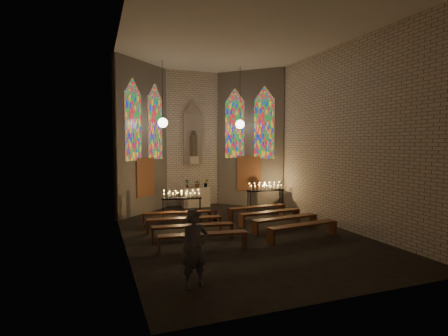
{
  "coord_description": "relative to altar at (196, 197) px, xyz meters",
  "views": [
    {
      "loc": [
        -4.82,
        -11.79,
        3.25
      ],
      "look_at": [
        0.01,
        1.25,
        2.28
      ],
      "focal_mm": 28.0,
      "sensor_mm": 36.0,
      "label": 1
    }
  ],
  "objects": [
    {
      "name": "pew_left_2",
      "position": [
        -1.78,
        -5.99,
        -0.07
      ],
      "size": [
        2.76,
        0.7,
        0.52
      ],
      "rotation": [
        0.0,
        0.0,
        -0.12
      ],
      "color": "#5A2F19",
      "rests_on": "ground"
    },
    {
      "name": "room",
      "position": [
        -0.0,
        -2.08,
        3.22
      ],
      "size": [
        8.22,
        12.43,
        7.0
      ],
      "color": "beige",
      "rests_on": "ground"
    },
    {
      "name": "pew_left_3",
      "position": [
        -1.78,
        -7.19,
        -0.07
      ],
      "size": [
        2.76,
        0.7,
        0.52
      ],
      "rotation": [
        0.0,
        0.0,
        -0.12
      ],
      "color": "#5A2F19",
      "rests_on": "ground"
    },
    {
      "name": "pew_left_1",
      "position": [
        -1.78,
        -4.79,
        -0.07
      ],
      "size": [
        2.76,
        0.7,
        0.52
      ],
      "rotation": [
        0.0,
        0.0,
        -0.12
      ],
      "color": "#5A2F19",
      "rests_on": "ground"
    },
    {
      "name": "pew_right_0",
      "position": [
        1.78,
        -3.59,
        -0.07
      ],
      "size": [
        2.76,
        0.7,
        0.52
      ],
      "rotation": [
        0.0,
        0.0,
        0.12
      ],
      "color": "#5A2F19",
      "rests_on": "ground"
    },
    {
      "name": "pew_left_0",
      "position": [
        -1.78,
        -3.59,
        -0.07
      ],
      "size": [
        2.76,
        0.7,
        0.52
      ],
      "rotation": [
        0.0,
        0.0,
        -0.12
      ],
      "color": "#5A2F19",
      "rests_on": "ground"
    },
    {
      "name": "altar",
      "position": [
        0.0,
        0.0,
        0.0
      ],
      "size": [
        1.4,
        0.6,
        1.0
      ],
      "primitive_type": "cube",
      "color": "beige",
      "rests_on": "ground"
    },
    {
      "name": "votive_stand_right",
      "position": [
        2.78,
        -2.41,
        0.63
      ],
      "size": [
        1.8,
        0.48,
        1.32
      ],
      "rotation": [
        0.0,
        0.0,
        -0.03
      ],
      "color": "black",
      "rests_on": "ground"
    },
    {
      "name": "aisle_flower_pot",
      "position": [
        -0.09,
        -3.46,
        -0.27
      ],
      "size": [
        0.34,
        0.34,
        0.46
      ],
      "primitive_type": "imported",
      "rotation": [
        0.0,
        0.0,
        -0.43
      ],
      "color": "#4C723F",
      "rests_on": "ground"
    },
    {
      "name": "votive_stand_left",
      "position": [
        -1.45,
        -2.98,
        0.55
      ],
      "size": [
        1.7,
        0.67,
        1.22
      ],
      "rotation": [
        0.0,
        0.0,
        -0.17
      ],
      "color": "black",
      "rests_on": "ground"
    },
    {
      "name": "flower_vase_right",
      "position": [
        0.55,
        -0.05,
        0.72
      ],
      "size": [
        0.26,
        0.22,
        0.44
      ],
      "primitive_type": "imported",
      "rotation": [
        0.0,
        0.0,
        -0.12
      ],
      "color": "#4C723F",
      "rests_on": "altar"
    },
    {
      "name": "visitor",
      "position": [
        -2.75,
        -9.77,
        0.39
      ],
      "size": [
        0.71,
        0.52,
        1.78
      ],
      "primitive_type": "imported",
      "rotation": [
        0.0,
        0.0,
        0.16
      ],
      "color": "#474851",
      "rests_on": "ground"
    },
    {
      "name": "floor",
      "position": [
        0.0,
        -5.45,
        -0.5
      ],
      "size": [
        12.0,
        12.0,
        0.0
      ],
      "primitive_type": "plane",
      "color": "black",
      "rests_on": "ground"
    },
    {
      "name": "pew_right_3",
      "position": [
        1.78,
        -7.19,
        -0.07
      ],
      "size": [
        2.76,
        0.7,
        0.52
      ],
      "rotation": [
        0.0,
        0.0,
        0.12
      ],
      "color": "#5A2F19",
      "rests_on": "ground"
    },
    {
      "name": "pew_right_1",
      "position": [
        1.78,
        -4.79,
        -0.07
      ],
      "size": [
        2.76,
        0.7,
        0.52
      ],
      "rotation": [
        0.0,
        0.0,
        0.12
      ],
      "color": "#5A2F19",
      "rests_on": "ground"
    },
    {
      "name": "flower_vase_center",
      "position": [
        0.09,
        -0.05,
        0.71
      ],
      "size": [
        0.47,
        0.44,
        0.43
      ],
      "primitive_type": "imported",
      "rotation": [
        0.0,
        0.0,
        -0.33
      ],
      "color": "#4C723F",
      "rests_on": "altar"
    },
    {
      "name": "flower_vase_left",
      "position": [
        -0.44,
        0.09,
        0.71
      ],
      "size": [
        0.24,
        0.19,
        0.42
      ],
      "primitive_type": "imported",
      "rotation": [
        0.0,
        0.0,
        0.17
      ],
      "color": "#4C723F",
      "rests_on": "altar"
    },
    {
      "name": "pew_right_2",
      "position": [
        1.78,
        -5.99,
        -0.07
      ],
      "size": [
        2.76,
        0.7,
        0.52
      ],
      "rotation": [
        0.0,
        0.0,
        0.12
      ],
      "color": "#5A2F19",
      "rests_on": "ground"
    }
  ]
}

